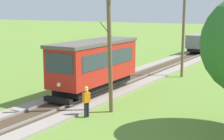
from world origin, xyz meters
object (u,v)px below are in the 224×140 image
Objects in this scene: utility_pole_near_tram at (110,47)px; utility_pole_mid at (183,31)px; freight_car at (200,42)px; track_worker at (86,100)px; red_tram at (94,64)px.

utility_pole_mid reaches higher than utility_pole_near_tram.
freight_car is 0.66× the size of utility_pole_mid.
utility_pole_mid is at bearing -68.03° from track_worker.
track_worker is at bearing -85.25° from freight_car.
utility_pole_near_tram is 3.34m from track_worker.
red_tram is at bearing -37.49° from track_worker.
red_tram is 1.64× the size of freight_car.
utility_pole_mid is (-0.00, 12.86, 0.14)m from utility_pole_near_tram.
red_tram is 1.08× the size of utility_pole_mid.
freight_car is 31.01m from track_worker.
red_tram is 5.62m from track_worker.
red_tram is 4.79× the size of track_worker.
red_tram reaches higher than track_worker.
utility_pole_mid is 14.64m from track_worker.
utility_pole_near_tram is (3.25, -29.46, 2.36)m from freight_car.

